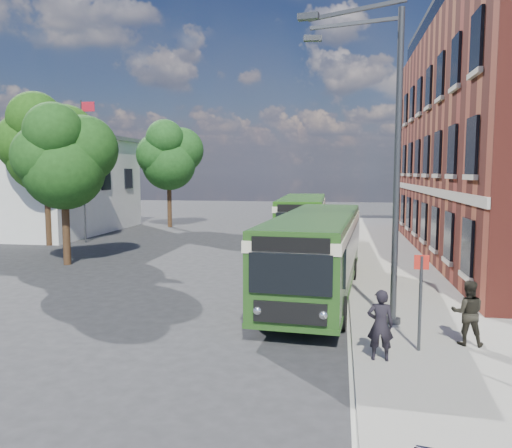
# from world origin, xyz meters

# --- Properties ---
(ground) EXTENTS (120.00, 120.00, 0.00)m
(ground) POSITION_xyz_m (0.00, 0.00, 0.00)
(ground) COLOR #262628
(ground) RESTS_ON ground
(pavement) EXTENTS (6.00, 48.00, 0.15)m
(pavement) POSITION_xyz_m (7.00, 8.00, 0.07)
(pavement) COLOR gray
(pavement) RESTS_ON ground
(kerb_line) EXTENTS (0.12, 48.00, 0.01)m
(kerb_line) POSITION_xyz_m (3.95, 8.00, 0.01)
(kerb_line) COLOR beige
(kerb_line) RESTS_ON ground
(white_building) EXTENTS (9.40, 13.40, 7.30)m
(white_building) POSITION_xyz_m (-18.00, 18.00, 3.66)
(white_building) COLOR silver
(white_building) RESTS_ON ground
(flagpole) EXTENTS (0.95, 0.10, 9.00)m
(flagpole) POSITION_xyz_m (-12.45, 13.00, 4.94)
(flagpole) COLOR #383A3D
(flagpole) RESTS_ON ground
(street_lamp) EXTENTS (2.96, 2.38, 9.00)m
(street_lamp) POSITION_xyz_m (4.84, -2.00, 4.79)
(street_lamp) COLOR #383A3D
(street_lamp) RESTS_ON ground
(bus_stop_sign) EXTENTS (0.35, 0.08, 2.52)m
(bus_stop_sign) POSITION_xyz_m (5.60, -4.20, 1.51)
(bus_stop_sign) COLOR #383A3D
(bus_stop_sign) RESTS_ON ground
(bus_front) EXTENTS (3.38, 11.48, 3.02)m
(bus_front) POSITION_xyz_m (2.83, 1.36, 1.83)
(bus_front) COLOR #254C19
(bus_front) RESTS_ON ground
(bus_rear) EXTENTS (2.77, 10.10, 3.02)m
(bus_rear) POSITION_xyz_m (1.41, 13.53, 1.83)
(bus_rear) COLOR #245814
(bus_rear) RESTS_ON ground
(pedestrian_a) EXTENTS (0.62, 0.41, 1.67)m
(pedestrian_a) POSITION_xyz_m (4.60, -4.99, 0.99)
(pedestrian_a) COLOR black
(pedestrian_a) RESTS_ON pavement
(pedestrian_b) EXTENTS (0.88, 0.72, 1.66)m
(pedestrian_b) POSITION_xyz_m (6.87, -3.56, 0.98)
(pedestrian_b) COLOR black
(pedestrian_b) RESTS_ON pavement
(tree_left) EXTENTS (4.59, 4.36, 7.75)m
(tree_left) POSITION_xyz_m (-9.46, 5.63, 5.25)
(tree_left) COLOR #392414
(tree_left) RESTS_ON ground
(tree_mid) EXTENTS (5.46, 5.19, 9.22)m
(tree_mid) POSITION_xyz_m (-14.04, 11.41, 6.26)
(tree_mid) COLOR #392414
(tree_mid) RESTS_ON ground
(tree_right) EXTENTS (5.15, 4.90, 8.70)m
(tree_right) POSITION_xyz_m (-10.17, 22.65, 5.90)
(tree_right) COLOR #392414
(tree_right) RESTS_ON ground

